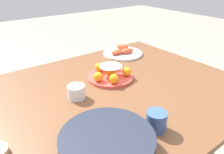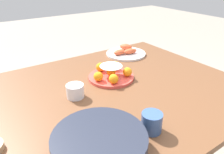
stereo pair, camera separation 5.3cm
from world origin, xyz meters
The scene contains 6 objects.
dining_table centered at (0.00, 0.00, 0.67)m, with size 1.38×1.09×0.76m.
cake_plate centered at (-0.06, -0.11, 0.79)m, with size 0.26×0.26×0.09m.
serving_bowl centered at (0.28, 0.34, 0.80)m, with size 0.32×0.32×0.08m.
seafood_platter centered at (-0.37, -0.38, 0.77)m, with size 0.29×0.29×0.06m.
cup_near centered at (0.20, -0.04, 0.79)m, with size 0.09×0.09×0.07m.
cup_far centered at (0.06, 0.35, 0.80)m, with size 0.08×0.08×0.08m.
Camera 1 is at (0.60, 0.79, 1.32)m, focal length 35.00 mm.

